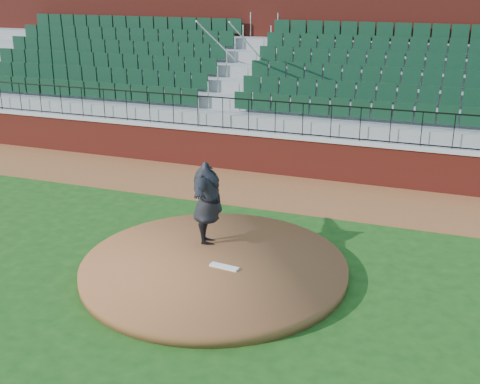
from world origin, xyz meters
name	(u,v)px	position (x,y,z in m)	size (l,w,h in m)	color
ground	(216,272)	(0.00, 0.00, 0.00)	(90.00, 90.00, 0.00)	#174313
warning_track	(287,192)	(0.00, 5.40, 0.01)	(34.00, 3.20, 0.01)	brown
field_wall	(301,158)	(0.00, 7.00, 0.60)	(34.00, 0.35, 1.20)	maroon
wall_cap	(302,137)	(0.00, 7.00, 1.25)	(34.00, 0.45, 0.10)	#B7B7B7
wall_railing	(303,120)	(0.00, 7.00, 1.80)	(34.00, 0.05, 1.00)	black
seating_stands	(324,89)	(0.00, 9.72, 2.30)	(34.00, 5.10, 4.60)	gray
concourse_wall	(341,65)	(0.00, 12.52, 2.75)	(34.00, 0.50, 5.50)	maroon
pitchers_mound	(214,268)	(-0.01, -0.05, 0.12)	(5.59, 5.59, 0.25)	brown
pitching_rubber	(224,267)	(0.29, -0.22, 0.27)	(0.62, 0.16, 0.04)	white
pitcher	(208,203)	(-0.52, 0.83, 1.20)	(2.34, 0.64, 1.91)	black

